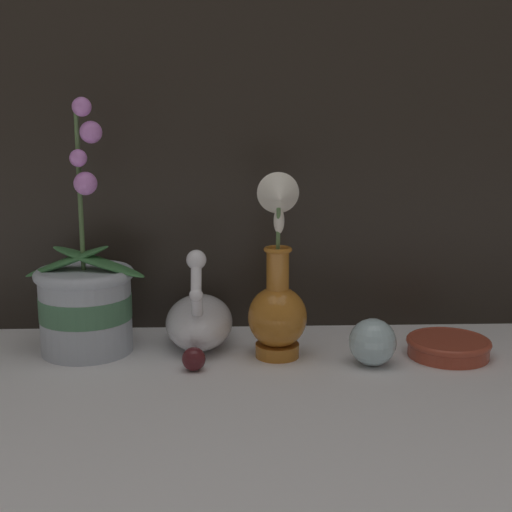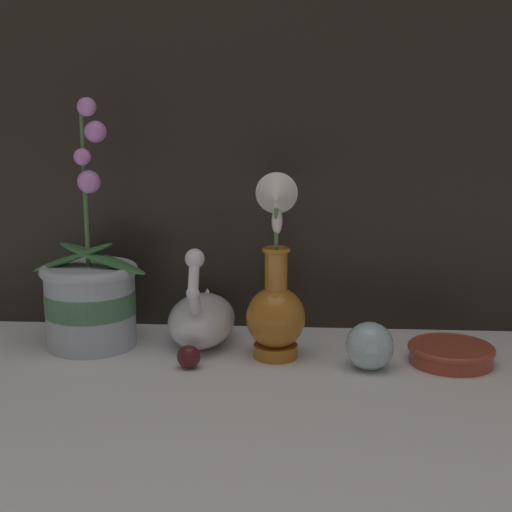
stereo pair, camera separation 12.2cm
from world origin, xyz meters
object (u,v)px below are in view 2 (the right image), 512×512
at_px(amber_dish, 451,352).
at_px(blue_vase, 276,297).
at_px(glass_sphere, 370,346).
at_px(orchid_potted_plant, 90,295).
at_px(swan_figurine, 202,317).

bearing_deg(amber_dish, blue_vase, 178.63).
bearing_deg(glass_sphere, orchid_potted_plant, 169.93).
xyz_separation_m(orchid_potted_plant, blue_vase, (0.33, -0.04, 0.01)).
bearing_deg(swan_figurine, orchid_potted_plant, -172.71).
relative_size(orchid_potted_plant, blue_vase, 1.38).
distance_m(swan_figurine, glass_sphere, 0.31).
bearing_deg(glass_sphere, blue_vase, 164.18).
distance_m(swan_figurine, blue_vase, 0.16).
bearing_deg(orchid_potted_plant, swan_figurine, 7.29).
distance_m(orchid_potted_plant, amber_dish, 0.64).
relative_size(orchid_potted_plant, glass_sphere, 5.53).
bearing_deg(orchid_potted_plant, blue_vase, -7.31).
height_order(swan_figurine, glass_sphere, swan_figurine).
xyz_separation_m(swan_figurine, amber_dish, (0.43, -0.07, -0.03)).
relative_size(swan_figurine, glass_sphere, 2.78).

